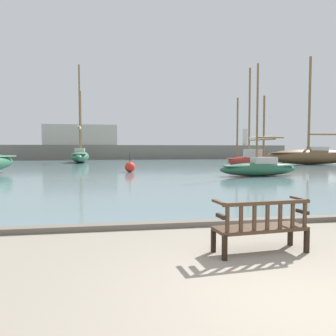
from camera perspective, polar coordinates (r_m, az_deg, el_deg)
name	(u,v)px	position (r m, az deg, el deg)	size (l,w,h in m)	color
ground_plane	(294,301)	(4.38, 21.14, -20.81)	(160.00, 160.00, 0.00)	gray
harbor_water	(127,162)	(47.50, -7.14, 1.12)	(100.00, 80.00, 0.08)	slate
quay_edge_kerb	(204,223)	(7.75, 6.23, -9.51)	(40.00, 0.30, 0.12)	#675F54
park_bench	(261,226)	(5.88, 15.93, -9.66)	(1.64, 0.67, 0.92)	black
sailboat_nearest_starboard	(250,160)	(29.87, 14.17, 1.42)	(3.12, 6.76, 8.86)	maroon
sailboat_mid_starboard	(80,155)	(44.42, -15.04, 2.24)	(2.64, 11.30, 12.72)	#2D6647
sailboat_nearest_port	(259,167)	(21.70, 15.53, 0.09)	(5.30, 1.61, 7.09)	#2D6647
sailboat_distant_harbor	(311,156)	(40.72, 23.61, 2.00)	(10.68, 3.96, 12.11)	brown
channel_buoy	(130,167)	(24.59, -6.66, 0.18)	(0.77, 0.77, 1.47)	red
far_breakwater	(117,149)	(57.13, -8.81, 3.27)	(58.52, 2.40, 5.95)	slate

